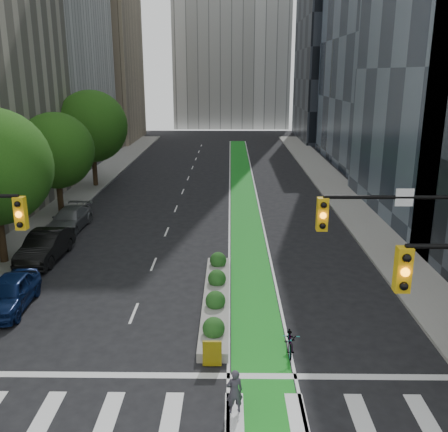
{
  "coord_description": "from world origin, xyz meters",
  "views": [
    {
      "loc": [
        1.84,
        -14.39,
        10.47
      ],
      "look_at": [
        1.51,
        11.55,
        3.0
      ],
      "focal_mm": 40.0,
      "sensor_mm": 36.0,
      "label": 1
    }
  ],
  "objects_px": {
    "parked_car_left_mid": "(45,246)",
    "parked_car_left_near": "(10,293)",
    "bicycle": "(290,340)",
    "median_planter": "(216,296)",
    "cyclist": "(234,391)",
    "parked_car_left_far": "(70,219)"
  },
  "relations": [
    {
      "from": "cyclist",
      "to": "parked_car_left_mid",
      "type": "bearing_deg",
      "value": -66.76
    },
    {
      "from": "parked_car_left_mid",
      "to": "parked_car_left_far",
      "type": "distance_m",
      "value": 5.95
    },
    {
      "from": "bicycle",
      "to": "parked_car_left_near",
      "type": "distance_m",
      "value": 12.93
    },
    {
      "from": "bicycle",
      "to": "parked_car_left_mid",
      "type": "bearing_deg",
      "value": 147.17
    },
    {
      "from": "parked_car_left_mid",
      "to": "parked_car_left_near",
      "type": "bearing_deg",
      "value": -82.57
    },
    {
      "from": "median_planter",
      "to": "parked_car_left_far",
      "type": "height_order",
      "value": "parked_car_left_far"
    },
    {
      "from": "bicycle",
      "to": "median_planter",
      "type": "bearing_deg",
      "value": 129.88
    },
    {
      "from": "parked_car_left_near",
      "to": "parked_car_left_mid",
      "type": "relative_size",
      "value": 0.88
    },
    {
      "from": "cyclist",
      "to": "parked_car_left_mid",
      "type": "relative_size",
      "value": 0.3
    },
    {
      "from": "bicycle",
      "to": "parked_car_left_mid",
      "type": "relative_size",
      "value": 0.35
    },
    {
      "from": "median_planter",
      "to": "bicycle",
      "type": "bearing_deg",
      "value": -54.04
    },
    {
      "from": "bicycle",
      "to": "parked_car_left_near",
      "type": "bearing_deg",
      "value": 168.18
    },
    {
      "from": "bicycle",
      "to": "parked_car_left_far",
      "type": "distance_m",
      "value": 20.65
    },
    {
      "from": "median_planter",
      "to": "parked_car_left_far",
      "type": "distance_m",
      "value": 15.57
    },
    {
      "from": "cyclist",
      "to": "parked_car_left_far",
      "type": "distance_m",
      "value": 22.36
    },
    {
      "from": "cyclist",
      "to": "parked_car_left_far",
      "type": "bearing_deg",
      "value": -75.49
    },
    {
      "from": "cyclist",
      "to": "parked_car_left_mid",
      "type": "distance_m",
      "value": 17.21
    },
    {
      "from": "cyclist",
      "to": "parked_car_left_near",
      "type": "relative_size",
      "value": 0.34
    },
    {
      "from": "parked_car_left_mid",
      "to": "bicycle",
      "type": "bearing_deg",
      "value": -34.64
    },
    {
      "from": "bicycle",
      "to": "parked_car_left_far",
      "type": "height_order",
      "value": "parked_car_left_far"
    },
    {
      "from": "median_planter",
      "to": "cyclist",
      "type": "xyz_separation_m",
      "value": [
        0.8,
        -7.79,
        0.39
      ]
    },
    {
      "from": "bicycle",
      "to": "parked_car_left_far",
      "type": "relative_size",
      "value": 0.36
    }
  ]
}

